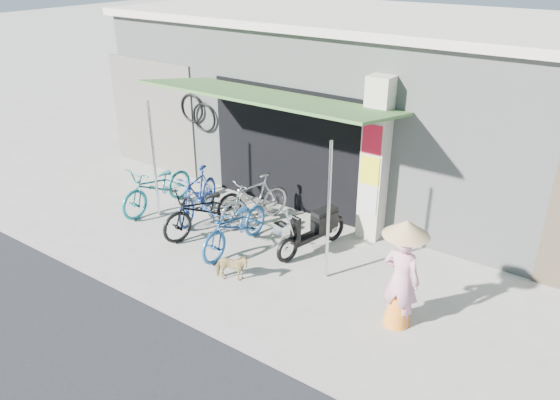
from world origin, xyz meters
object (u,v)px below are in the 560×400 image
Objects in this scene: bike_silver at (255,200)px; street_dog at (231,268)px; moped at (314,229)px; nun at (401,274)px; bike_blue at (198,194)px; bike_teal at (158,187)px; bike_black at (204,209)px; bike_navy at (236,226)px.

bike_silver is 2.08m from street_dog.
street_dog is at bearing -95.66° from moped.
nun is (2.65, 0.51, 0.59)m from street_dog.
bike_teal is at bearing 174.20° from bike_blue.
bike_black is 2.12m from moped.
bike_navy is 1.07× the size of nun.
bike_navy is 1.12× the size of moped.
bike_black is 3.14× the size of street_dog.
bike_teal is 5.64m from nun.
nun is at bearing -4.31° from bike_silver.
bike_silver is at bearing -175.79° from moped.
moped is 2.39m from nun.
bike_navy is at bearing -38.49° from bike_blue.
moped is at bearing 6.52° from bike_silver.
bike_teal is 1.15× the size of bike_silver.
street_dog is at bearing -47.10° from bike_silver.
bike_black reaches higher than street_dog.
nun reaches higher than bike_teal.
nun reaches higher than bike_silver.
nun is at bearing -7.67° from bike_navy.
bike_teal is 2.38m from bike_navy.
bike_blue reaches higher than bike_silver.
nun reaches higher than bike_navy.
bike_black is 1.01× the size of bike_navy.
bike_navy reaches higher than moped.
bike_navy is (2.35, -0.37, -0.02)m from bike_teal.
bike_black is 1.08× the size of nun.
bike_black reaches higher than bike_navy.
bike_silver is 0.97× the size of nun.
bike_black is (0.54, -0.40, -0.02)m from bike_blue.
bike_teal is at bearing -6.30° from nun.
moped is (0.56, 1.59, 0.18)m from street_dog.
nun reaches higher than street_dog.
bike_black is 0.90m from bike_navy.
bike_navy is (0.35, -1.01, -0.02)m from bike_silver.
moped is at bearing -12.68° from bike_blue.
bike_navy is 1.37m from moped.
bike_black is 1.79m from street_dog.
bike_teal is 3.52m from moped.
bike_blue is 2.58m from moped.
moped is at bearing -26.55° from nun.
bike_silver is 3.84m from nun.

